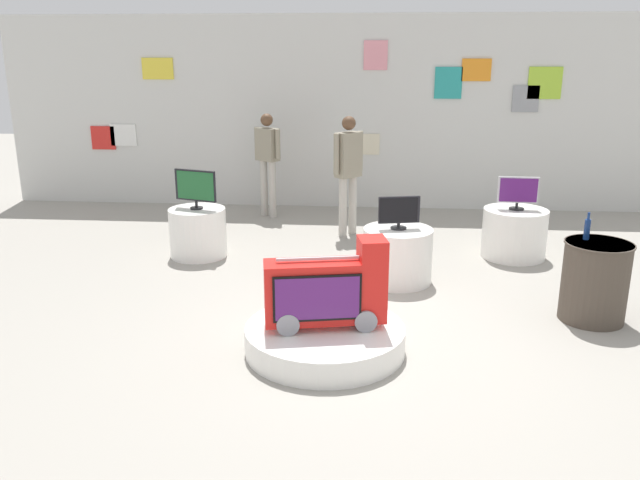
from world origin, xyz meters
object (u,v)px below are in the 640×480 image
main_display_pedestal (325,338)px  display_pedestal_center_rear (397,255)px  tv_on_left_rear (195,187)px  bottle_on_side_table (587,229)px  tv_on_right_rear (518,192)px  side_table_round (595,281)px  shopper_browsing_near_truck (348,166)px  display_pedestal_left_rear (198,232)px  tv_on_center_rear (399,212)px  shopper_browsing_rear (268,157)px  display_pedestal_right_rear (514,233)px  novelty_firetruck_tv (328,292)px

main_display_pedestal → display_pedestal_center_rear: 2.04m
tv_on_left_rear → bottle_on_side_table: tv_on_left_rear is taller
tv_on_right_rear → side_table_round: bearing=-80.1°
tv_on_right_rear → shopper_browsing_near_truck: size_ratio=0.30×
display_pedestal_left_rear → bottle_on_side_table: bearing=-20.4°
main_display_pedestal → tv_on_left_rear: (-1.89, 2.68, 0.82)m
side_table_round → main_display_pedestal: bearing=-160.7°
display_pedestal_left_rear → shopper_browsing_near_truck: (1.94, 1.21, 0.70)m
tv_on_center_rear → display_pedestal_center_rear: bearing=78.0°
tv_on_right_rear → shopper_browsing_rear: (-3.58, 1.91, 0.11)m
main_display_pedestal → tv_on_right_rear: bearing=52.6°
display_pedestal_right_rear → side_table_round: (0.36, -2.06, 0.09)m
display_pedestal_left_rear → tv_on_center_rear: (2.60, -0.79, 0.53)m
main_display_pedestal → tv_on_left_rear: size_ratio=2.51×
display_pedestal_center_rear → novelty_firetruck_tv: bearing=-109.9°
display_pedestal_right_rear → tv_on_right_rear: 0.56m
shopper_browsing_near_truck → shopper_browsing_rear: bearing=143.3°
shopper_browsing_rear → main_display_pedestal: bearing=-75.1°
novelty_firetruck_tv → shopper_browsing_near_truck: size_ratio=0.64×
tv_on_left_rear → tv_on_right_rear: size_ratio=1.12×
display_pedestal_left_rear → tv_on_left_rear: (0.00, -0.00, 0.62)m
display_pedestal_left_rear → tv_on_right_rear: (4.17, 0.30, 0.56)m
tv_on_center_rear → shopper_browsing_near_truck: 2.11m
main_display_pedestal → tv_on_center_rear: tv_on_center_rear is taller
main_display_pedestal → tv_on_left_rear: bearing=125.1°
main_display_pedestal → display_pedestal_right_rear: bearing=52.6°
main_display_pedestal → shopper_browsing_rear: shopper_browsing_rear is taller
bottle_on_side_table → shopper_browsing_rear: (-3.84, 3.86, 0.06)m
novelty_firetruck_tv → tv_on_left_rear: 3.31m
display_pedestal_left_rear → display_pedestal_center_rear: (2.60, -0.78, 0.00)m
display_pedestal_left_rear → tv_on_right_rear: bearing=4.1°
tv_on_center_rear → side_table_round: bearing=-26.7°
shopper_browsing_near_truck → display_pedestal_left_rear: bearing=-148.1°
main_display_pedestal → shopper_browsing_near_truck: (0.05, 3.89, 0.91)m
tv_on_left_rear → display_pedestal_left_rear: bearing=108.0°
display_pedestal_left_rear → side_table_round: bearing=-21.2°
display_pedestal_center_rear → tv_on_left_rear: bearing=163.3°
display_pedestal_center_rear → side_table_round: (1.93, -0.97, 0.09)m
tv_on_center_rear → display_pedestal_right_rear: tv_on_center_rear is taller
novelty_firetruck_tv → display_pedestal_center_rear: novelty_firetruck_tv is taller
display_pedestal_left_rear → tv_on_center_rear: 2.77m
tv_on_right_rear → shopper_browsing_near_truck: shopper_browsing_near_truck is taller
display_pedestal_left_rear → bottle_on_side_table: 4.76m
tv_on_center_rear → shopper_browsing_rear: size_ratio=0.29×
tv_on_left_rear → side_table_round: 4.88m
display_pedestal_center_rear → shopper_browsing_rear: shopper_browsing_rear is taller
main_display_pedestal → display_pedestal_right_rear: (2.28, 2.99, 0.21)m
shopper_browsing_rear → novelty_firetruck_tv: bearing=-74.9°
tv_on_right_rear → bottle_on_side_table: bottle_on_side_table is taller
shopper_browsing_rear → display_pedestal_right_rear: bearing=-28.0°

